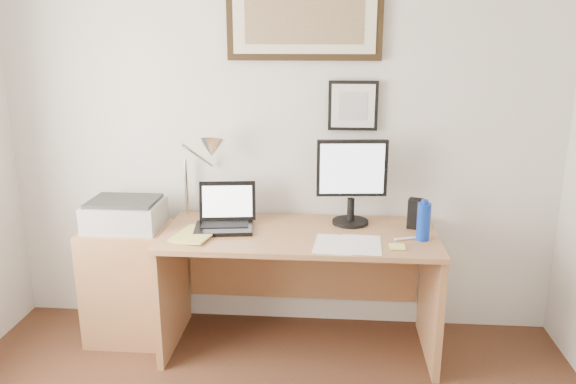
# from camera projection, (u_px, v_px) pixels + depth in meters

# --- Properties ---
(wall_back) EXTENTS (3.50, 0.02, 2.50)m
(wall_back) POSITION_uv_depth(u_px,v_px,m) (280.00, 137.00, 3.51)
(wall_back) COLOR silver
(wall_back) RESTS_ON ground
(side_cabinet) EXTENTS (0.50, 0.40, 0.73)m
(side_cabinet) POSITION_uv_depth(u_px,v_px,m) (129.00, 283.00, 3.51)
(side_cabinet) COLOR #9B6941
(side_cabinet) RESTS_ON floor
(water_bottle) EXTENTS (0.08, 0.08, 0.21)m
(water_bottle) POSITION_uv_depth(u_px,v_px,m) (424.00, 222.00, 3.13)
(water_bottle) COLOR #0D32AC
(water_bottle) RESTS_ON desk
(bottle_cap) EXTENTS (0.04, 0.04, 0.02)m
(bottle_cap) POSITION_uv_depth(u_px,v_px,m) (425.00, 202.00, 3.10)
(bottle_cap) COLOR #0D32AC
(bottle_cap) RESTS_ON water_bottle
(speaker) EXTENTS (0.10, 0.09, 0.18)m
(speaker) POSITION_uv_depth(u_px,v_px,m) (415.00, 213.00, 3.33)
(speaker) COLOR black
(speaker) RESTS_ON desk
(paper_sheet_a) EXTENTS (0.24, 0.32, 0.00)m
(paper_sheet_a) POSITION_uv_depth(u_px,v_px,m) (334.00, 244.00, 3.09)
(paper_sheet_a) COLOR white
(paper_sheet_a) RESTS_ON desk
(paper_sheet_b) EXTENTS (0.23, 0.32, 0.00)m
(paper_sheet_b) POSITION_uv_depth(u_px,v_px,m) (361.00, 245.00, 3.08)
(paper_sheet_b) COLOR white
(paper_sheet_b) RESTS_ON desk
(sticky_pad) EXTENTS (0.08, 0.08, 0.01)m
(sticky_pad) POSITION_uv_depth(u_px,v_px,m) (397.00, 247.00, 3.04)
(sticky_pad) COLOR #F4F574
(sticky_pad) RESTS_ON desk
(marker_pen) EXTENTS (0.14, 0.06, 0.02)m
(marker_pen) POSITION_uv_depth(u_px,v_px,m) (406.00, 238.00, 3.16)
(marker_pen) COLOR white
(marker_pen) RESTS_ON desk
(book) EXTENTS (0.26, 0.32, 0.02)m
(book) POSITION_uv_depth(u_px,v_px,m) (179.00, 233.00, 3.24)
(book) COLOR #CAC15F
(book) RESTS_ON desk
(desk) EXTENTS (1.60, 0.70, 0.75)m
(desk) POSITION_uv_depth(u_px,v_px,m) (300.00, 264.00, 3.42)
(desk) COLOR #9B6941
(desk) RESTS_ON floor
(laptop) EXTENTS (0.37, 0.34, 0.26)m
(laptop) POSITION_uv_depth(u_px,v_px,m) (225.00, 218.00, 3.35)
(laptop) COLOR black
(laptop) RESTS_ON desk
(lcd_monitor) EXTENTS (0.42, 0.22, 0.52)m
(lcd_monitor) POSITION_uv_depth(u_px,v_px,m) (352.00, 178.00, 3.35)
(lcd_monitor) COLOR black
(lcd_monitor) RESTS_ON desk
(printer) EXTENTS (0.44, 0.34, 0.18)m
(printer) POSITION_uv_depth(u_px,v_px,m) (125.00, 214.00, 3.40)
(printer) COLOR #ABABAD
(printer) RESTS_ON side_cabinet
(desk_lamp) EXTENTS (0.29, 0.27, 0.53)m
(desk_lamp) POSITION_uv_depth(u_px,v_px,m) (209.00, 151.00, 3.38)
(desk_lamp) COLOR silver
(desk_lamp) RESTS_ON desk
(picture_large) EXTENTS (0.92, 0.04, 0.47)m
(picture_large) POSITION_uv_depth(u_px,v_px,m) (304.00, 20.00, 3.28)
(picture_large) COLOR black
(picture_large) RESTS_ON wall_back
(picture_small) EXTENTS (0.30, 0.03, 0.30)m
(picture_small) POSITION_uv_depth(u_px,v_px,m) (353.00, 106.00, 3.39)
(picture_small) COLOR black
(picture_small) RESTS_ON wall_back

